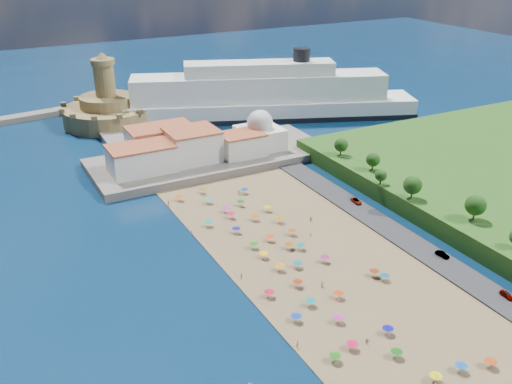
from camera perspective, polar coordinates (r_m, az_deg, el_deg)
ground at (r=154.88m, az=3.03°, el=-6.39°), size 700.00×700.00×0.00m
terrace at (r=217.09m, az=-4.53°, el=3.41°), size 90.00×36.00×3.00m
jetty at (r=241.78m, az=-12.69°, el=5.04°), size 18.00×70.00×2.40m
waterfront_buildings at (r=211.00m, az=-7.91°, el=4.46°), size 57.00×29.00×11.00m
domed_building at (r=221.00m, az=0.39°, el=5.93°), size 16.00×16.00×15.00m
fortress at (r=267.99m, az=-14.60°, el=7.99°), size 40.00×40.00×32.40m
cruise_ship at (r=267.53m, az=0.34°, el=9.37°), size 144.12×73.69×31.97m
beach_parasols at (r=147.46m, az=4.28°, el=-7.19°), size 31.43×116.45×2.20m
beachgoers at (r=158.12m, az=0.84°, el=-5.19°), size 35.49×84.19×1.89m
parked_cars at (r=166.81m, az=15.61°, el=-4.41°), size 2.56×62.86×1.31m
hillside_trees at (r=173.37m, az=17.89°, el=-0.38°), size 12.15×109.63×7.50m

